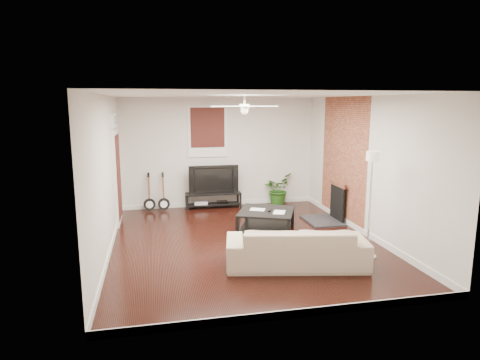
% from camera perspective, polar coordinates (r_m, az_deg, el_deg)
% --- Properties ---
extents(room, '(5.01, 6.01, 2.81)m').
position_cam_1_polar(room, '(7.83, 0.60, 1.28)').
color(room, black).
rests_on(room, ground).
extents(brick_accent, '(0.02, 2.20, 2.80)m').
position_cam_1_polar(brick_accent, '(9.59, 13.96, 2.66)').
color(brick_accent, brown).
rests_on(brick_accent, floor).
extents(fireplace, '(0.80, 1.10, 0.92)m').
position_cam_1_polar(fireplace, '(9.64, 12.17, -2.91)').
color(fireplace, black).
rests_on(fireplace, floor).
extents(window_back, '(1.00, 0.06, 1.30)m').
position_cam_1_polar(window_back, '(10.63, -4.48, 6.66)').
color(window_back, '#35150E').
rests_on(window_back, wall_back).
extents(door_left, '(0.08, 1.00, 2.50)m').
position_cam_1_polar(door_left, '(9.58, -16.48, 1.63)').
color(door_left, white).
rests_on(door_left, wall_left).
extents(tv_stand, '(1.41, 0.38, 0.39)m').
position_cam_1_polar(tv_stand, '(10.72, -3.68, -2.79)').
color(tv_stand, black).
rests_on(tv_stand, floor).
extents(tv, '(1.26, 0.17, 0.73)m').
position_cam_1_polar(tv, '(10.62, -3.73, 0.18)').
color(tv, black).
rests_on(tv, tv_stand).
extents(coffee_table, '(1.43, 1.43, 0.46)m').
position_cam_1_polar(coffee_table, '(8.74, 3.63, -5.64)').
color(coffee_table, black).
rests_on(coffee_table, floor).
extents(sofa, '(2.42, 1.32, 0.67)m').
position_cam_1_polar(sofa, '(6.98, 7.72, -8.99)').
color(sofa, '#C7B195').
rests_on(sofa, floor).
extents(floor_lamp, '(0.36, 0.36, 1.87)m').
position_cam_1_polar(floor_lamp, '(7.45, 17.42, -3.33)').
color(floor_lamp, silver).
rests_on(floor_lamp, floor).
extents(potted_plant, '(0.96, 0.98, 0.83)m').
position_cam_1_polar(potted_plant, '(11.08, 5.18, -1.23)').
color(potted_plant, '#255819').
rests_on(potted_plant, floor).
extents(guitar_left, '(0.31, 0.23, 0.97)m').
position_cam_1_polar(guitar_left, '(10.52, -12.38, -1.67)').
color(guitar_left, black).
rests_on(guitar_left, floor).
extents(guitar_right, '(0.31, 0.22, 0.97)m').
position_cam_1_polar(guitar_right, '(10.49, -10.47, -1.63)').
color(guitar_right, black).
rests_on(guitar_right, floor).
extents(ceiling_fan, '(1.24, 1.24, 0.32)m').
position_cam_1_polar(ceiling_fan, '(7.73, 0.62, 10.09)').
color(ceiling_fan, white).
rests_on(ceiling_fan, ceiling).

